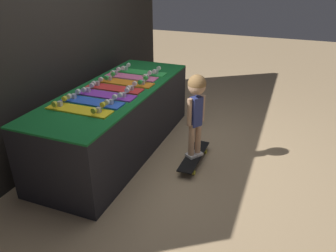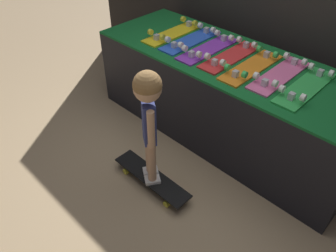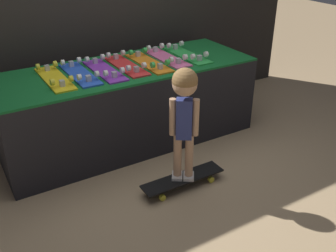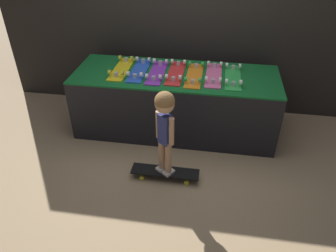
{
  "view_description": "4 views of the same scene",
  "coord_description": "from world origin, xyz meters",
  "px_view_note": "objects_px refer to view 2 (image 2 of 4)",
  "views": [
    {
      "loc": [
        -3.11,
        -1.35,
        2.06
      ],
      "look_at": [
        0.04,
        -0.13,
        0.4
      ],
      "focal_mm": 35.0,
      "sensor_mm": 36.0,
      "label": 1
    },
    {
      "loc": [
        1.38,
        -1.66,
        2.08
      ],
      "look_at": [
        -0.07,
        -0.18,
        0.4
      ],
      "focal_mm": 35.0,
      "sensor_mm": 36.0,
      "label": 2
    },
    {
      "loc": [
        -1.48,
        -2.74,
        2.0
      ],
      "look_at": [
        0.06,
        -0.16,
        0.43
      ],
      "focal_mm": 42.0,
      "sensor_mm": 36.0,
      "label": 3
    },
    {
      "loc": [
        0.47,
        -3.08,
        2.48
      ],
      "look_at": [
        0.0,
        -0.13,
        0.45
      ],
      "focal_mm": 35.0,
      "sensor_mm": 36.0,
      "label": 4
    }
  ],
  "objects_px": {
    "skateboard_red_on_rack": "(231,56)",
    "skateboard_green_on_rack": "(306,86)",
    "skateboard_purple_on_rack": "(208,48)",
    "child": "(148,109)",
    "skateboard_blue_on_rack": "(191,39)",
    "skateboard_pink_on_rack": "(280,74)",
    "skateboard_orange_on_rack": "(251,66)",
    "skateboard_on_floor": "(152,178)",
    "skateboard_yellow_on_rack": "(173,32)"
  },
  "relations": [
    {
      "from": "skateboard_blue_on_rack",
      "to": "child",
      "type": "relative_size",
      "value": 0.7
    },
    {
      "from": "skateboard_on_floor",
      "to": "skateboard_green_on_rack",
      "type": "bearing_deg",
      "value": 55.79
    },
    {
      "from": "skateboard_red_on_rack",
      "to": "skateboard_on_floor",
      "type": "distance_m",
      "value": 1.22
    },
    {
      "from": "skateboard_yellow_on_rack",
      "to": "skateboard_pink_on_rack",
      "type": "distance_m",
      "value": 1.13
    },
    {
      "from": "skateboard_yellow_on_rack",
      "to": "skateboard_red_on_rack",
      "type": "distance_m",
      "value": 0.68
    },
    {
      "from": "skateboard_blue_on_rack",
      "to": "skateboard_red_on_rack",
      "type": "bearing_deg",
      "value": -0.48
    },
    {
      "from": "skateboard_purple_on_rack",
      "to": "skateboard_pink_on_rack",
      "type": "bearing_deg",
      "value": 2.83
    },
    {
      "from": "skateboard_purple_on_rack",
      "to": "skateboard_orange_on_rack",
      "type": "distance_m",
      "value": 0.45
    },
    {
      "from": "skateboard_blue_on_rack",
      "to": "skateboard_purple_on_rack",
      "type": "bearing_deg",
      "value": -6.37
    },
    {
      "from": "skateboard_red_on_rack",
      "to": "child",
      "type": "distance_m",
      "value": 0.98
    },
    {
      "from": "skateboard_yellow_on_rack",
      "to": "skateboard_on_floor",
      "type": "bearing_deg",
      "value": -54.35
    },
    {
      "from": "skateboard_blue_on_rack",
      "to": "skateboard_green_on_rack",
      "type": "distance_m",
      "value": 1.13
    },
    {
      "from": "skateboard_red_on_rack",
      "to": "skateboard_pink_on_rack",
      "type": "xyz_separation_m",
      "value": [
        0.45,
        0.01,
        0.0
      ]
    },
    {
      "from": "skateboard_blue_on_rack",
      "to": "skateboard_pink_on_rack",
      "type": "xyz_separation_m",
      "value": [
        0.9,
        0.01,
        0.0
      ]
    },
    {
      "from": "skateboard_blue_on_rack",
      "to": "skateboard_orange_on_rack",
      "type": "xyz_separation_m",
      "value": [
        0.68,
        -0.04,
        0.0
      ]
    },
    {
      "from": "skateboard_purple_on_rack",
      "to": "child",
      "type": "height_order",
      "value": "child"
    },
    {
      "from": "skateboard_blue_on_rack",
      "to": "child",
      "type": "xyz_separation_m",
      "value": [
        0.48,
        -0.98,
        -0.04
      ]
    },
    {
      "from": "skateboard_orange_on_rack",
      "to": "skateboard_on_floor",
      "type": "height_order",
      "value": "skateboard_orange_on_rack"
    },
    {
      "from": "skateboard_pink_on_rack",
      "to": "skateboard_green_on_rack",
      "type": "xyz_separation_m",
      "value": [
        0.23,
        -0.03,
        0.0
      ]
    },
    {
      "from": "skateboard_red_on_rack",
      "to": "skateboard_blue_on_rack",
      "type": "bearing_deg",
      "value": 179.52
    },
    {
      "from": "skateboard_orange_on_rack",
      "to": "skateboard_green_on_rack",
      "type": "xyz_separation_m",
      "value": [
        0.45,
        0.02,
        0.0
      ]
    },
    {
      "from": "skateboard_yellow_on_rack",
      "to": "skateboard_orange_on_rack",
      "type": "bearing_deg",
      "value": -2.67
    },
    {
      "from": "skateboard_red_on_rack",
      "to": "skateboard_on_floor",
      "type": "height_order",
      "value": "skateboard_red_on_rack"
    },
    {
      "from": "skateboard_blue_on_rack",
      "to": "skateboard_purple_on_rack",
      "type": "distance_m",
      "value": 0.23
    },
    {
      "from": "child",
      "to": "skateboard_blue_on_rack",
      "type": "bearing_deg",
      "value": 150.02
    },
    {
      "from": "skateboard_green_on_rack",
      "to": "child",
      "type": "xyz_separation_m",
      "value": [
        -0.65,
        -0.96,
        -0.04
      ]
    },
    {
      "from": "skateboard_yellow_on_rack",
      "to": "skateboard_green_on_rack",
      "type": "distance_m",
      "value": 1.36
    },
    {
      "from": "skateboard_purple_on_rack",
      "to": "skateboard_orange_on_rack",
      "type": "relative_size",
      "value": 1.0
    },
    {
      "from": "skateboard_purple_on_rack",
      "to": "skateboard_on_floor",
      "type": "height_order",
      "value": "skateboard_purple_on_rack"
    },
    {
      "from": "skateboard_yellow_on_rack",
      "to": "skateboard_green_on_rack",
      "type": "bearing_deg",
      "value": -1.0
    },
    {
      "from": "skateboard_pink_on_rack",
      "to": "skateboard_on_floor",
      "type": "relative_size",
      "value": 0.92
    },
    {
      "from": "skateboard_red_on_rack",
      "to": "skateboard_orange_on_rack",
      "type": "distance_m",
      "value": 0.23
    },
    {
      "from": "skateboard_on_floor",
      "to": "child",
      "type": "height_order",
      "value": "child"
    },
    {
      "from": "skateboard_blue_on_rack",
      "to": "skateboard_red_on_rack",
      "type": "distance_m",
      "value": 0.45
    },
    {
      "from": "skateboard_blue_on_rack",
      "to": "skateboard_pink_on_rack",
      "type": "relative_size",
      "value": 1.0
    },
    {
      "from": "skateboard_red_on_rack",
      "to": "skateboard_orange_on_rack",
      "type": "height_order",
      "value": "same"
    },
    {
      "from": "skateboard_pink_on_rack",
      "to": "child",
      "type": "xyz_separation_m",
      "value": [
        -0.43,
        -0.99,
        -0.04
      ]
    },
    {
      "from": "skateboard_green_on_rack",
      "to": "skateboard_on_floor",
      "type": "bearing_deg",
      "value": -124.21
    },
    {
      "from": "skateboard_green_on_rack",
      "to": "child",
      "type": "bearing_deg",
      "value": -124.21
    },
    {
      "from": "skateboard_yellow_on_rack",
      "to": "skateboard_pink_on_rack",
      "type": "bearing_deg",
      "value": 0.22
    },
    {
      "from": "skateboard_orange_on_rack",
      "to": "child",
      "type": "bearing_deg",
      "value": -101.98
    },
    {
      "from": "skateboard_purple_on_rack",
      "to": "skateboard_orange_on_rack",
      "type": "xyz_separation_m",
      "value": [
        0.45,
        -0.01,
        0.0
      ]
    },
    {
      "from": "skateboard_blue_on_rack",
      "to": "skateboard_red_on_rack",
      "type": "height_order",
      "value": "same"
    },
    {
      "from": "skateboard_red_on_rack",
      "to": "skateboard_green_on_rack",
      "type": "relative_size",
      "value": 1.0
    },
    {
      "from": "skateboard_blue_on_rack",
      "to": "skateboard_green_on_rack",
      "type": "relative_size",
      "value": 1.0
    },
    {
      "from": "skateboard_yellow_on_rack",
      "to": "skateboard_pink_on_rack",
      "type": "relative_size",
      "value": 1.0
    },
    {
      "from": "skateboard_orange_on_rack",
      "to": "skateboard_green_on_rack",
      "type": "relative_size",
      "value": 1.0
    },
    {
      "from": "skateboard_green_on_rack",
      "to": "skateboard_orange_on_rack",
      "type": "bearing_deg",
      "value": -177.68
    },
    {
      "from": "skateboard_purple_on_rack",
      "to": "skateboard_red_on_rack",
      "type": "height_order",
      "value": "same"
    },
    {
      "from": "skateboard_green_on_rack",
      "to": "skateboard_purple_on_rack",
      "type": "bearing_deg",
      "value": -179.66
    }
  ]
}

